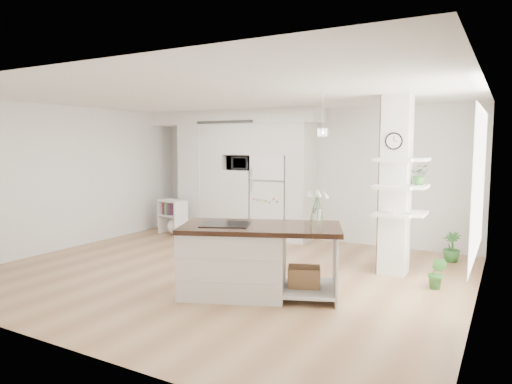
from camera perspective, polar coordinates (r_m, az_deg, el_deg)
floor at (r=7.21m, az=-3.92°, el=-9.92°), size 7.00×6.00×0.01m
room at (r=6.94m, az=-4.03°, el=4.99°), size 7.04×6.04×2.72m
cabinet_wall at (r=9.98m, az=-2.55°, el=3.29°), size 4.00×0.71×2.70m
refrigerator at (r=9.59m, az=2.21°, el=-0.60°), size 0.78×0.69×1.75m
column at (r=7.10m, az=17.56°, el=0.68°), size 0.69×0.90×2.70m
window at (r=6.13m, az=26.13°, el=0.93°), size 0.00×2.40×2.40m
pendant_light at (r=6.31m, az=9.85°, el=7.22°), size 0.12×0.12×0.10m
kitchen_island at (r=6.06m, az=-1.64°, el=-8.26°), size 2.28×1.69×1.50m
bookshelf at (r=10.21m, az=-10.26°, el=-3.40°), size 0.70×0.51×0.75m
floor_plant_a at (r=6.78m, az=21.72°, el=-9.39°), size 0.28×0.25×0.45m
floor_plant_b at (r=8.40m, az=23.26°, el=-6.34°), size 0.37×0.37×0.50m
microwave at (r=9.85m, az=-1.83°, el=3.63°), size 0.54×0.37×0.30m
shelf_plant at (r=7.21m, az=19.84°, el=2.06°), size 0.27×0.23×0.30m
decor_bowl at (r=6.93m, az=16.44°, el=-2.33°), size 0.22×0.22×0.05m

